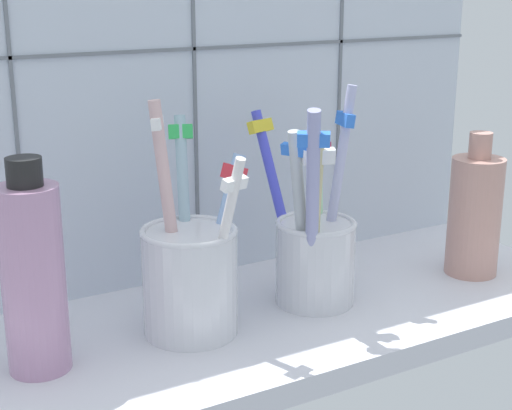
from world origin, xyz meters
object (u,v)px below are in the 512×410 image
(toothbrush_cup_left, at_px, (191,273))
(soap_bottle, at_px, (34,276))
(ceramic_vase, at_px, (475,214))
(toothbrush_cup_right, at_px, (315,249))

(toothbrush_cup_left, xyz_separation_m, soap_bottle, (-0.12, -0.00, 0.02))
(ceramic_vase, bearing_deg, soap_bottle, 177.82)
(ceramic_vase, height_order, soap_bottle, soap_bottle)
(toothbrush_cup_left, height_order, toothbrush_cup_right, toothbrush_cup_right)
(toothbrush_cup_right, bearing_deg, ceramic_vase, -5.44)
(toothbrush_cup_left, relative_size, soap_bottle, 1.19)
(toothbrush_cup_right, xyz_separation_m, soap_bottle, (-0.24, -0.00, 0.02))
(toothbrush_cup_left, bearing_deg, toothbrush_cup_right, -0.49)
(toothbrush_cup_right, height_order, ceramic_vase, toothbrush_cup_right)
(toothbrush_cup_left, bearing_deg, ceramic_vase, -3.44)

